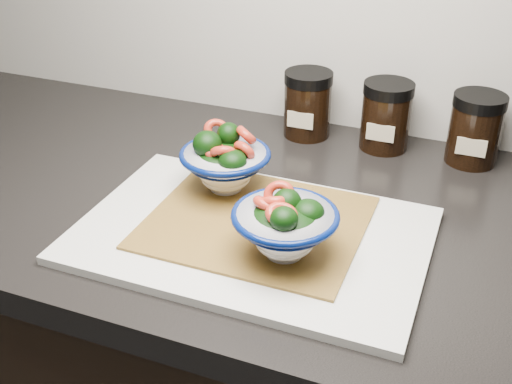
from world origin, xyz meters
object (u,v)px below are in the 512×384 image
at_px(bowl_right, 285,226).
at_px(spice_jar_b, 386,116).
at_px(spice_jar_a, 308,104).
at_px(spice_jar_c, 475,129).
at_px(cutting_board, 252,235).
at_px(bowl_left, 225,163).

bearing_deg(bowl_right, spice_jar_b, 83.05).
relative_size(bowl_right, spice_jar_a, 1.15).
height_order(spice_jar_a, spice_jar_b, same).
relative_size(bowl_right, spice_jar_b, 1.15).
xyz_separation_m(spice_jar_a, spice_jar_b, (0.13, 0.00, 0.00)).
xyz_separation_m(spice_jar_b, spice_jar_c, (0.14, 0.00, 0.00)).
distance_m(bowl_right, spice_jar_c, 0.41).
bearing_deg(spice_jar_a, bowl_right, -76.37).
xyz_separation_m(bowl_right, spice_jar_a, (-0.09, 0.37, 0.00)).
bearing_deg(cutting_board, spice_jar_b, 72.91).
xyz_separation_m(bowl_right, spice_jar_b, (0.04, 0.37, 0.00)).
xyz_separation_m(bowl_left, spice_jar_b, (0.18, 0.25, -0.00)).
height_order(cutting_board, spice_jar_b, spice_jar_b).
bearing_deg(spice_jar_a, cutting_board, -84.54).
relative_size(spice_jar_a, spice_jar_b, 1.00).
distance_m(bowl_left, spice_jar_c, 0.40).
bearing_deg(bowl_right, cutting_board, 148.31).
xyz_separation_m(cutting_board, bowl_left, (-0.07, 0.08, 0.05)).
relative_size(spice_jar_a, spice_jar_c, 1.00).
xyz_separation_m(cutting_board, spice_jar_a, (-0.03, 0.33, 0.05)).
bearing_deg(bowl_left, spice_jar_c, 38.19).
bearing_deg(bowl_left, bowl_right, -42.22).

